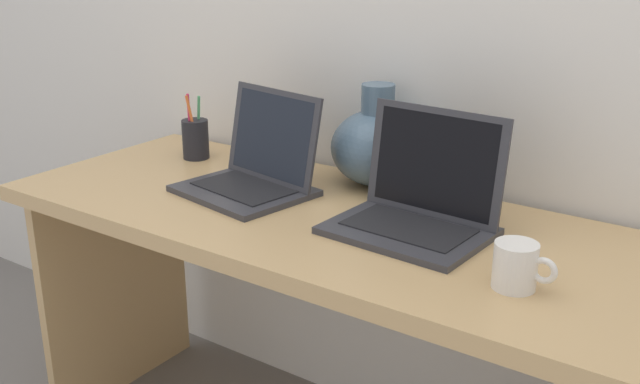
% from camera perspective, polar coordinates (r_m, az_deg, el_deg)
% --- Properties ---
extents(desk, '(1.58, 0.62, 0.74)m').
position_cam_1_polar(desk, '(1.79, 0.00, -6.17)').
color(desk, tan).
rests_on(desk, ground).
extents(laptop_left, '(0.34, 0.30, 0.24)m').
position_cam_1_polar(laptop_left, '(1.86, -4.86, 2.03)').
color(laptop_left, '#333338').
rests_on(laptop_left, desk).
extents(laptop_right, '(0.34, 0.27, 0.26)m').
position_cam_1_polar(laptop_right, '(1.63, 7.68, -0.52)').
color(laptop_right, '#333338').
rests_on(laptop_right, desk).
extents(green_vase, '(0.23, 0.23, 0.26)m').
position_cam_1_polar(green_vase, '(1.90, 4.37, 3.58)').
color(green_vase, slate).
rests_on(green_vase, desk).
extents(coffee_mug, '(0.12, 0.08, 0.09)m').
position_cam_1_polar(coffee_mug, '(1.40, 14.80, -5.49)').
color(coffee_mug, white).
rests_on(coffee_mug, desk).
extents(pen_cup, '(0.07, 0.07, 0.19)m').
position_cam_1_polar(pen_cup, '(2.15, -9.50, 4.06)').
color(pen_cup, black).
rests_on(pen_cup, desk).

